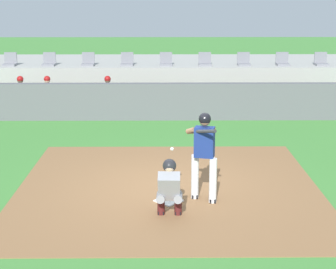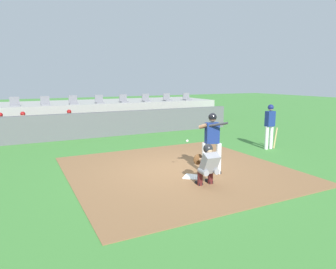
{
  "view_description": "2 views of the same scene",
  "coord_description": "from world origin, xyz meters",
  "px_view_note": "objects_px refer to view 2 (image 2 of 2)",
  "views": [
    {
      "loc": [
        -0.1,
        -11.14,
        4.08
      ],
      "look_at": [
        0.0,
        0.7,
        1.0
      ],
      "focal_mm": 59.12,
      "sensor_mm": 36.0,
      "label": 1
    },
    {
      "loc": [
        -4.31,
        -7.83,
        2.75
      ],
      "look_at": [
        0.0,
        0.7,
        1.0
      ],
      "focal_mm": 32.32,
      "sensor_mm": 36.0,
      "label": 2
    }
  ],
  "objects_px": {
    "catcher_crouched": "(207,163)",
    "stadium_seat_5": "(124,100)",
    "dugout_player_0": "(1,127)",
    "stadium_seat_6": "(146,99)",
    "batter_at_plate": "(212,139)",
    "home_plate": "(192,177)",
    "stadium_seat_1": "(15,104)",
    "stadium_seat_4": "(100,101)",
    "stadium_seat_2": "(45,103)",
    "stadium_seat_8": "(187,98)",
    "stadium_seat_7": "(167,99)",
    "stadium_seat_3": "(73,102)",
    "on_deck_batter": "(270,124)",
    "dugout_player_1": "(24,125)",
    "dugout_player_2": "(70,123)"
  },
  "relations": [
    {
      "from": "catcher_crouched",
      "to": "stadium_seat_1",
      "type": "height_order",
      "value": "stadium_seat_1"
    },
    {
      "from": "catcher_crouched",
      "to": "stadium_seat_2",
      "type": "xyz_separation_m",
      "value": [
        -2.89,
        10.93,
        0.93
      ]
    },
    {
      "from": "home_plate",
      "to": "dugout_player_0",
      "type": "distance_m",
      "value": 9.55
    },
    {
      "from": "stadium_seat_2",
      "to": "stadium_seat_4",
      "type": "bearing_deg",
      "value": 0.0
    },
    {
      "from": "batter_at_plate",
      "to": "stadium_seat_8",
      "type": "xyz_separation_m",
      "value": [
        5.09,
        10.12,
        0.5
      ]
    },
    {
      "from": "dugout_player_2",
      "to": "dugout_player_1",
      "type": "bearing_deg",
      "value": 180.0
    },
    {
      "from": "stadium_seat_6",
      "to": "on_deck_batter",
      "type": "bearing_deg",
      "value": -78.42
    },
    {
      "from": "dugout_player_0",
      "to": "stadium_seat_4",
      "type": "bearing_deg",
      "value": 22.34
    },
    {
      "from": "home_plate",
      "to": "stadium_seat_1",
      "type": "distance_m",
      "value": 11.17
    },
    {
      "from": "stadium_seat_2",
      "to": "stadium_seat_3",
      "type": "height_order",
      "value": "same"
    },
    {
      "from": "stadium_seat_7",
      "to": "dugout_player_2",
      "type": "bearing_deg",
      "value": -162.17
    },
    {
      "from": "catcher_crouched",
      "to": "on_deck_batter",
      "type": "bearing_deg",
      "value": 27.95
    },
    {
      "from": "catcher_crouched",
      "to": "on_deck_batter",
      "type": "distance_m",
      "value": 5.25
    },
    {
      "from": "dugout_player_1",
      "to": "stadium_seat_6",
      "type": "relative_size",
      "value": 2.71
    },
    {
      "from": "dugout_player_0",
      "to": "stadium_seat_6",
      "type": "height_order",
      "value": "stadium_seat_6"
    },
    {
      "from": "batter_at_plate",
      "to": "dugout_player_1",
      "type": "distance_m",
      "value": 9.37
    },
    {
      "from": "on_deck_batter",
      "to": "stadium_seat_5",
      "type": "distance_m",
      "value": 9.07
    },
    {
      "from": "dugout_player_2",
      "to": "stadium_seat_2",
      "type": "relative_size",
      "value": 2.71
    },
    {
      "from": "dugout_player_2",
      "to": "stadium_seat_6",
      "type": "xyz_separation_m",
      "value": [
        4.88,
        2.03,
        0.86
      ]
    },
    {
      "from": "stadium_seat_1",
      "to": "stadium_seat_3",
      "type": "distance_m",
      "value": 2.89
    },
    {
      "from": "batter_at_plate",
      "to": "stadium_seat_6",
      "type": "xyz_separation_m",
      "value": [
        2.2,
        10.12,
        0.5
      ]
    },
    {
      "from": "home_plate",
      "to": "dugout_player_0",
      "type": "xyz_separation_m",
      "value": [
        -4.95,
        8.14,
        0.65
      ]
    },
    {
      "from": "home_plate",
      "to": "stadium_seat_7",
      "type": "relative_size",
      "value": 0.92
    },
    {
      "from": "stadium_seat_7",
      "to": "stadium_seat_3",
      "type": "bearing_deg",
      "value": 180.0
    },
    {
      "from": "dugout_player_0",
      "to": "dugout_player_1",
      "type": "bearing_deg",
      "value": 0.0
    },
    {
      "from": "stadium_seat_4",
      "to": "stadium_seat_3",
      "type": "bearing_deg",
      "value": 180.0
    },
    {
      "from": "stadium_seat_3",
      "to": "batter_at_plate",
      "type": "bearing_deg",
      "value": -78.08
    },
    {
      "from": "dugout_player_0",
      "to": "stadium_seat_5",
      "type": "relative_size",
      "value": 2.71
    },
    {
      "from": "stadium_seat_4",
      "to": "stadium_seat_6",
      "type": "bearing_deg",
      "value": 0.0
    },
    {
      "from": "stadium_seat_4",
      "to": "stadium_seat_5",
      "type": "distance_m",
      "value": 1.44
    },
    {
      "from": "stadium_seat_6",
      "to": "dugout_player_1",
      "type": "bearing_deg",
      "value": -163.64
    },
    {
      "from": "catcher_crouched",
      "to": "stadium_seat_4",
      "type": "relative_size",
      "value": 3.18
    },
    {
      "from": "home_plate",
      "to": "catcher_crouched",
      "type": "distance_m",
      "value": 0.95
    },
    {
      "from": "dugout_player_1",
      "to": "stadium_seat_4",
      "type": "xyz_separation_m",
      "value": [
        4.04,
        2.03,
        0.86
      ]
    },
    {
      "from": "dugout_player_2",
      "to": "stadium_seat_6",
      "type": "relative_size",
      "value": 2.71
    },
    {
      "from": "stadium_seat_2",
      "to": "stadium_seat_8",
      "type": "relative_size",
      "value": 1.0
    },
    {
      "from": "catcher_crouched",
      "to": "stadium_seat_5",
      "type": "height_order",
      "value": "stadium_seat_5"
    },
    {
      "from": "dugout_player_2",
      "to": "stadium_seat_8",
      "type": "bearing_deg",
      "value": 14.67
    },
    {
      "from": "stadium_seat_2",
      "to": "dugout_player_1",
      "type": "bearing_deg",
      "value": -119.5
    },
    {
      "from": "stadium_seat_8",
      "to": "stadium_seat_4",
      "type": "bearing_deg",
      "value": 180.0
    },
    {
      "from": "batter_at_plate",
      "to": "stadium_seat_6",
      "type": "relative_size",
      "value": 3.76
    },
    {
      "from": "stadium_seat_3",
      "to": "stadium_seat_6",
      "type": "relative_size",
      "value": 1.0
    },
    {
      "from": "stadium_seat_2",
      "to": "stadium_seat_3",
      "type": "xyz_separation_m",
      "value": [
        1.44,
        0.0,
        0.0
      ]
    },
    {
      "from": "dugout_player_1",
      "to": "stadium_seat_7",
      "type": "bearing_deg",
      "value": 13.66
    },
    {
      "from": "home_plate",
      "to": "stadium_seat_8",
      "type": "height_order",
      "value": "stadium_seat_8"
    },
    {
      "from": "catcher_crouched",
      "to": "stadium_seat_7",
      "type": "distance_m",
      "value": 11.8
    },
    {
      "from": "catcher_crouched",
      "to": "on_deck_batter",
      "type": "relative_size",
      "value": 0.85
    },
    {
      "from": "stadium_seat_2",
      "to": "dugout_player_0",
      "type": "bearing_deg",
      "value": -135.39
    },
    {
      "from": "stadium_seat_4",
      "to": "stadium_seat_5",
      "type": "xyz_separation_m",
      "value": [
        1.44,
        0.0,
        0.0
      ]
    },
    {
      "from": "stadium_seat_5",
      "to": "stadium_seat_2",
      "type": "bearing_deg",
      "value": 180.0
    }
  ]
}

